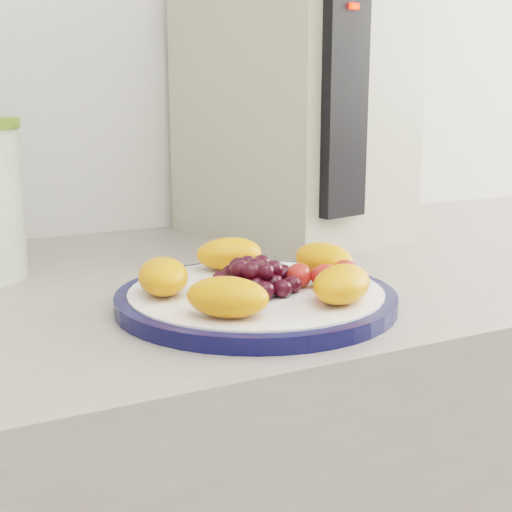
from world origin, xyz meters
TOP-DOWN VIEW (x-y plane):
  - plate_rim at (-0.03, 1.06)m, footprint 0.27×0.27m
  - plate_face at (-0.03, 1.06)m, footprint 0.24×0.24m
  - appliance_body at (0.18, 1.36)m, footprint 0.27×0.33m
  - appliance_panel at (0.16, 1.20)m, footprint 0.07×0.03m
  - appliance_led at (0.16, 1.19)m, footprint 0.01×0.01m
  - fruit_plate at (-0.02, 1.05)m, footprint 0.23×0.23m

SIDE VIEW (x-z plane):
  - plate_rim at x=-0.03m, z-range 0.90..0.91m
  - plate_face at x=-0.03m, z-range 0.90..0.92m
  - fruit_plate at x=-0.02m, z-range 0.92..0.95m
  - appliance_body at x=0.18m, z-range 0.90..1.27m
  - appliance_panel at x=0.16m, z-range 0.95..1.23m
  - appliance_led at x=0.16m, z-range 1.19..1.20m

